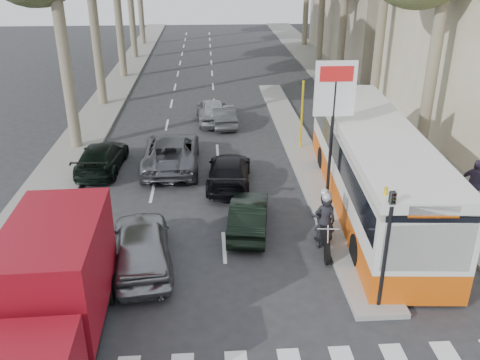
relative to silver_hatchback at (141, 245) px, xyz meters
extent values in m
plane|color=#28282B|center=(3.50, -1.08, -0.76)|extent=(120.00, 120.00, 0.00)
cube|color=gray|center=(12.10, 23.92, -0.70)|extent=(3.20, 70.00, 0.12)
cube|color=gray|center=(-4.50, 26.92, -0.70)|extent=(2.40, 64.00, 0.12)
cube|color=gray|center=(6.75, 9.92, -0.68)|extent=(1.50, 26.00, 0.16)
cylinder|color=yellow|center=(6.75, -2.08, 0.99)|extent=(0.10, 0.10, 3.50)
cylinder|color=yellow|center=(6.75, 3.92, 0.99)|extent=(0.10, 0.10, 3.50)
cylinder|color=yellow|center=(6.75, 9.92, 0.99)|extent=(0.10, 0.10, 3.50)
cylinder|color=black|center=(6.75, 3.92, 1.84)|extent=(0.12, 0.12, 5.20)
cube|color=white|center=(6.75, 3.92, 3.84)|extent=(1.50, 0.10, 2.00)
cube|color=red|center=(6.75, 3.86, 4.39)|extent=(1.20, 0.02, 0.55)
cylinder|color=black|center=(6.75, -2.58, 0.84)|extent=(0.12, 0.12, 3.20)
imported|color=black|center=(6.75, -2.58, 2.34)|extent=(0.16, 0.41, 1.00)
cylinder|color=#6B604C|center=(-4.50, 10.92, 3.44)|extent=(0.56, 0.56, 8.40)
cylinder|color=#6B604C|center=(-4.60, 18.92, 3.72)|extent=(0.56, 0.56, 8.96)
cylinder|color=#6B604C|center=(-4.40, 26.92, 3.30)|extent=(0.56, 0.56, 8.12)
cylinder|color=#6B604C|center=(-4.50, 34.92, 4.00)|extent=(0.56, 0.56, 9.52)
cylinder|color=#6B604C|center=(-4.60, 42.92, 3.58)|extent=(0.56, 0.56, 8.68)
cylinder|color=#6B604C|center=(12.50, 8.92, 3.44)|extent=(0.56, 0.56, 8.40)
cylinder|color=#6B604C|center=(12.60, 16.92, 3.86)|extent=(0.56, 0.56, 9.24)
cylinder|color=#6B604C|center=(12.40, 24.92, 3.16)|extent=(0.56, 0.56, 7.84)
cylinder|color=#6B604C|center=(12.50, 32.92, 3.72)|extent=(0.56, 0.56, 8.96)
cylinder|color=#6B604C|center=(12.60, 40.92, 3.44)|extent=(0.56, 0.56, 8.40)
imported|color=gray|center=(0.00, 0.00, 0.00)|extent=(2.37, 4.65, 1.52)
imported|color=black|center=(3.52, 2.02, -0.16)|extent=(1.76, 3.79, 1.20)
imported|color=#52535A|center=(0.46, 8.06, -0.01)|extent=(2.48, 5.37, 1.49)
imported|color=black|center=(3.00, 5.92, -0.13)|extent=(2.15, 4.47, 1.26)
imported|color=#999BA1|center=(2.40, 14.73, -0.05)|extent=(1.98, 4.28, 1.42)
imported|color=#45484C|center=(3.00, 14.08, -0.16)|extent=(1.59, 3.71, 1.19)
imported|color=black|center=(-2.66, 7.92, -0.12)|extent=(2.01, 4.48, 1.28)
cube|color=black|center=(-1.65, -3.58, -0.23)|extent=(2.28, 5.86, 0.24)
cylinder|color=black|center=(-2.67, -1.87, -0.32)|extent=(0.31, 0.88, 0.87)
cylinder|color=black|center=(-0.73, -1.82, -0.32)|extent=(0.31, 0.88, 0.87)
cube|color=maroon|center=(-1.67, -2.81, 1.13)|extent=(2.33, 4.12, 2.42)
cube|color=#D8520C|center=(8.30, 3.58, -0.16)|extent=(3.63, 12.74, 0.98)
cube|color=silver|center=(8.30, 3.58, 1.15)|extent=(3.63, 12.74, 1.64)
cube|color=black|center=(8.30, 3.58, 1.48)|extent=(3.62, 12.24, 0.93)
cube|color=silver|center=(8.30, 3.58, 2.36)|extent=(3.63, 12.74, 0.33)
cube|color=black|center=(7.85, -2.66, 1.32)|extent=(2.40, 0.23, 1.64)
cube|color=#D8520C|center=(7.85, -2.66, 2.28)|extent=(1.31, 0.15, 0.35)
cylinder|color=black|center=(6.77, -0.34, -0.27)|extent=(0.38, 1.07, 1.05)
cylinder|color=black|center=(9.25, -0.52, -0.27)|extent=(0.38, 1.07, 1.05)
cylinder|color=black|center=(7.33, 7.44, -0.27)|extent=(0.38, 1.07, 1.05)
cylinder|color=black|center=(9.82, 7.26, -0.27)|extent=(0.38, 1.07, 1.05)
cylinder|color=black|center=(5.83, -0.24, -0.40)|extent=(0.18, 0.73, 0.73)
cylinder|color=black|center=(5.97, 1.45, -0.40)|extent=(0.18, 0.73, 0.73)
cylinder|color=silver|center=(5.83, -0.16, 0.04)|extent=(0.11, 0.46, 0.91)
cube|color=black|center=(5.90, 0.66, -0.25)|extent=(0.32, 0.87, 0.34)
cube|color=black|center=(5.89, 0.44, 0.06)|extent=(0.38, 0.54, 0.25)
cube|color=black|center=(5.93, 1.00, -0.01)|extent=(0.38, 0.76, 0.14)
cylinder|color=silver|center=(5.84, -0.10, 0.40)|extent=(0.70, 0.11, 0.05)
imported|color=black|center=(5.90, 0.66, 0.25)|extent=(0.73, 0.52, 1.91)
imported|color=black|center=(5.94, 1.11, 0.19)|extent=(0.91, 0.56, 1.79)
sphere|color=#B2B2B7|center=(5.90, 0.61, 1.15)|extent=(0.32, 0.32, 0.32)
sphere|color=#B2B2B7|center=(5.94, 1.08, 1.08)|extent=(0.32, 0.32, 0.32)
imported|color=#3A3048|center=(12.14, 3.02, 0.33)|extent=(1.17, 1.22, 1.94)
imported|color=brown|center=(11.12, 8.23, 0.13)|extent=(1.07, 0.71, 1.53)
camera|label=1|loc=(2.18, -13.73, 8.30)|focal=38.00mm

